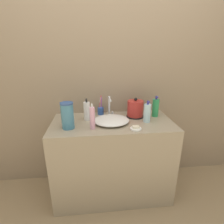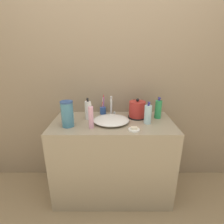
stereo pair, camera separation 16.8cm
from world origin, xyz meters
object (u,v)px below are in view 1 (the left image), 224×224
(faucet, at_px, (110,105))
(mouthwash_bottle, at_px, (87,111))
(electric_kettle, at_px, (135,109))
(water_pitcher, at_px, (67,116))
(shampoo_bottle, at_px, (92,118))
(hand_cream_bottle, at_px, (147,113))
(lotion_bottle, at_px, (156,108))
(toothbrush_cup, at_px, (101,110))

(faucet, height_order, mouthwash_bottle, mouthwash_bottle)
(electric_kettle, relative_size, water_pitcher, 0.87)
(electric_kettle, bearing_deg, faucet, 169.85)
(shampoo_bottle, height_order, hand_cream_bottle, shampoo_bottle)
(lotion_bottle, bearing_deg, electric_kettle, 177.62)
(toothbrush_cup, bearing_deg, electric_kettle, -17.37)
(shampoo_bottle, bearing_deg, water_pitcher, 170.26)
(electric_kettle, height_order, shampoo_bottle, shampoo_bottle)
(faucet, relative_size, mouthwash_bottle, 0.96)
(toothbrush_cup, relative_size, lotion_bottle, 0.95)
(water_pitcher, bearing_deg, mouthwash_bottle, 48.26)
(toothbrush_cup, bearing_deg, hand_cream_bottle, -30.91)
(faucet, height_order, shampoo_bottle, shampoo_bottle)
(shampoo_bottle, bearing_deg, electric_kettle, 29.80)
(electric_kettle, relative_size, mouthwash_bottle, 0.94)
(hand_cream_bottle, relative_size, water_pitcher, 0.90)
(lotion_bottle, distance_m, mouthwash_bottle, 0.71)
(lotion_bottle, height_order, hand_cream_bottle, lotion_bottle)
(lotion_bottle, relative_size, mouthwash_bottle, 1.01)
(toothbrush_cup, distance_m, mouthwash_bottle, 0.21)
(toothbrush_cup, bearing_deg, mouthwash_bottle, -134.06)
(lotion_bottle, distance_m, water_pitcher, 0.90)
(shampoo_bottle, distance_m, water_pitcher, 0.22)
(mouthwash_bottle, bearing_deg, lotion_bottle, 2.08)
(hand_cream_bottle, bearing_deg, water_pitcher, -174.85)
(lotion_bottle, height_order, shampoo_bottle, shampoo_bottle)
(water_pitcher, bearing_deg, shampoo_bottle, -9.74)
(electric_kettle, height_order, mouthwash_bottle, mouthwash_bottle)
(electric_kettle, distance_m, water_pitcher, 0.70)
(faucet, distance_m, shampoo_bottle, 0.35)
(lotion_bottle, xyz_separation_m, mouthwash_bottle, (-0.71, -0.03, -0.00))
(shampoo_bottle, bearing_deg, lotion_bottle, 20.48)
(hand_cream_bottle, bearing_deg, electric_kettle, 118.22)
(mouthwash_bottle, relative_size, hand_cream_bottle, 1.03)
(lotion_bottle, height_order, water_pitcher, water_pitcher)
(lotion_bottle, bearing_deg, faucet, 173.31)
(shampoo_bottle, bearing_deg, toothbrush_cup, 76.55)
(mouthwash_bottle, bearing_deg, faucet, 19.01)
(lotion_bottle, bearing_deg, water_pitcher, -166.60)
(toothbrush_cup, distance_m, lotion_bottle, 0.58)
(toothbrush_cup, relative_size, hand_cream_bottle, 0.98)
(faucet, bearing_deg, electric_kettle, -10.15)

